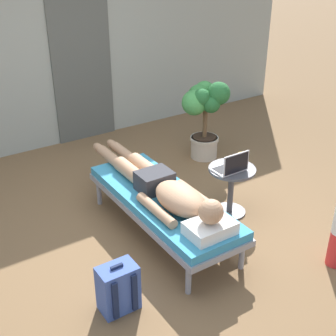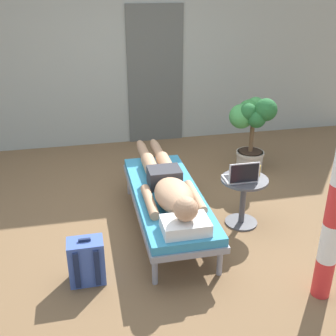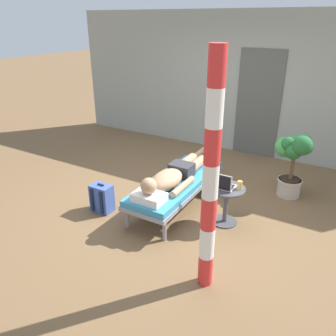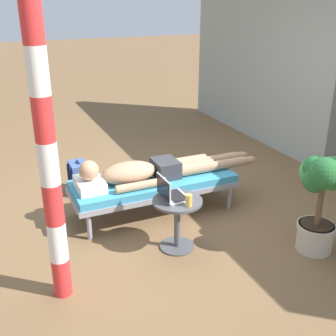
{
  "view_description": "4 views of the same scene",
  "coord_description": "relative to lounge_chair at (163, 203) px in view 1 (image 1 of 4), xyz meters",
  "views": [
    {
      "loc": [
        -1.98,
        -3.3,
        2.69
      ],
      "look_at": [
        0.14,
        -0.08,
        0.67
      ],
      "focal_mm": 49.55,
      "sensor_mm": 36.0,
      "label": 1
    },
    {
      "loc": [
        -0.73,
        -3.75,
        2.39
      ],
      "look_at": [
        0.1,
        0.08,
        0.59
      ],
      "focal_mm": 44.79,
      "sensor_mm": 36.0,
      "label": 2
    },
    {
      "loc": [
        2.09,
        -3.9,
        2.52
      ],
      "look_at": [
        -0.19,
        0.04,
        0.48
      ],
      "focal_mm": 35.63,
      "sensor_mm": 36.0,
      "label": 3
    },
    {
      "loc": [
        4.04,
        -1.73,
        2.33
      ],
      "look_at": [
        -0.05,
        0.1,
        0.46
      ],
      "focal_mm": 44.95,
      "sensor_mm": 36.0,
      "label": 4
    }
  ],
  "objects": [
    {
      "name": "ground_plane",
      "position": [
        -0.05,
        0.12,
        -0.35
      ],
      "size": [
        40.0,
        40.0,
        0.0
      ],
      "primitive_type": "plane",
      "color": "brown"
    },
    {
      "name": "house_wall_back",
      "position": [
        0.0,
        2.67,
        1.0
      ],
      "size": [
        7.6,
        0.2,
        2.7
      ],
      "primitive_type": "cube",
      "color": "#999E93",
      "rests_on": "ground"
    },
    {
      "name": "house_door_panel",
      "position": [
        0.37,
        2.56,
        0.67
      ],
      "size": [
        0.84,
        0.03,
        2.04
      ],
      "primitive_type": "cube",
      "color": "#545651",
      "rests_on": "ground"
    },
    {
      "name": "lounge_chair",
      "position": [
        0.0,
        0.0,
        0.0
      ],
      "size": [
        0.67,
        1.86,
        0.42
      ],
      "color": "gray",
      "rests_on": "ground"
    },
    {
      "name": "person_reclining",
      "position": [
        -0.0,
        -0.05,
        0.17
      ],
      "size": [
        0.53,
        2.17,
        0.32
      ],
      "color": "white",
      "rests_on": "lounge_chair"
    },
    {
      "name": "side_table",
      "position": [
        0.78,
        -0.08,
        0.01
      ],
      "size": [
        0.48,
        0.48,
        0.52
      ],
      "color": "#4C4C51",
      "rests_on": "ground"
    },
    {
      "name": "laptop",
      "position": [
        0.72,
        -0.13,
        0.24
      ],
      "size": [
        0.31,
        0.24,
        0.23
      ],
      "color": "silver",
      "rests_on": "side_table"
    },
    {
      "name": "drink_glass",
      "position": [
        0.93,
        -0.03,
        0.23
      ],
      "size": [
        0.06,
        0.06,
        0.11
      ],
      "primitive_type": "cylinder",
      "color": "gold",
      "rests_on": "side_table"
    },
    {
      "name": "backpack",
      "position": [
        -0.84,
        -0.66,
        -0.15
      ],
      "size": [
        0.3,
        0.26,
        0.42
      ],
      "color": "#3F59A5",
      "rests_on": "ground"
    },
    {
      "name": "potted_plant",
      "position": [
        1.36,
        1.15,
        0.32
      ],
      "size": [
        0.55,
        0.53,
        1.02
      ],
      "color": "#BFB29E",
      "rests_on": "ground"
    }
  ]
}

